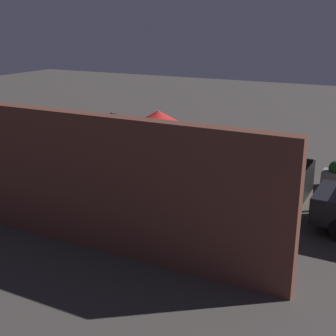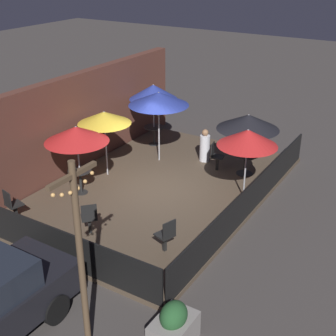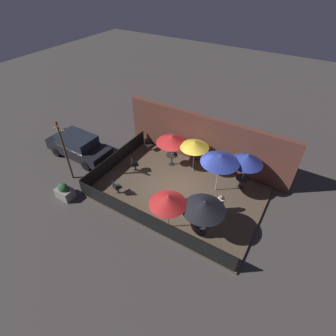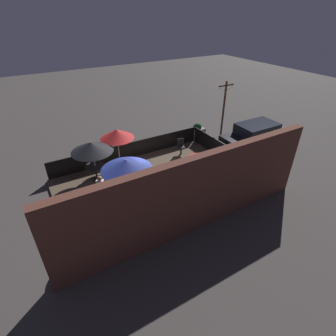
% 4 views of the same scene
% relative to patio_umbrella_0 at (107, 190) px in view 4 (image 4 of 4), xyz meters
% --- Properties ---
extents(ground_plane, '(60.00, 60.00, 0.00)m').
position_rel_patio_umbrella_0_xyz_m(ground_plane, '(-2.91, -2.10, -2.18)').
color(ground_plane, '#423D3A').
extents(patio_deck, '(9.14, 6.14, 0.12)m').
position_rel_patio_umbrella_0_xyz_m(patio_deck, '(-2.91, -2.10, -2.12)').
color(patio_deck, brown).
rests_on(patio_deck, ground_plane).
extents(building_wall, '(10.74, 0.36, 3.27)m').
position_rel_patio_umbrella_0_xyz_m(building_wall, '(-2.91, 1.19, -0.55)').
color(building_wall, brown).
rests_on(building_wall, ground_plane).
extents(fence_front, '(8.94, 0.05, 0.95)m').
position_rel_patio_umbrella_0_xyz_m(fence_front, '(-2.91, -5.13, -1.59)').
color(fence_front, black).
rests_on(fence_front, patio_deck).
extents(fence_side_left, '(0.05, 5.94, 0.95)m').
position_rel_patio_umbrella_0_xyz_m(fence_side_left, '(-7.44, -2.10, -1.59)').
color(fence_side_left, black).
rests_on(fence_side_left, patio_deck).
extents(patio_umbrella_0, '(1.78, 1.78, 2.34)m').
position_rel_patio_umbrella_0_xyz_m(patio_umbrella_0, '(0.00, 0.00, 0.00)').
color(patio_umbrella_0, '#B2B2B7').
rests_on(patio_umbrella_0, patio_deck).
extents(patio_umbrella_1, '(2.01, 2.01, 2.06)m').
position_rel_patio_umbrella_0_xyz_m(patio_umbrella_1, '(-0.59, -3.97, -0.24)').
color(patio_umbrella_1, '#B2B2B7').
rests_on(patio_umbrella_1, patio_deck).
extents(patio_umbrella_2, '(1.89, 1.89, 2.15)m').
position_rel_patio_umbrella_0_xyz_m(patio_umbrella_2, '(-4.46, -0.25, -0.14)').
color(patio_umbrella_2, '#B2B2B7').
rests_on(patio_umbrella_2, patio_deck).
extents(patio_umbrella_3, '(2.05, 2.05, 2.47)m').
position_rel_patio_umbrella_0_xyz_m(patio_umbrella_3, '(-1.14, -0.96, 0.18)').
color(patio_umbrella_3, '#B2B2B7').
rests_on(patio_umbrella_3, patio_deck).
extents(patio_umbrella_4, '(1.70, 1.70, 2.18)m').
position_rel_patio_umbrella_0_xyz_m(patio_umbrella_4, '(-3.02, -0.13, -0.08)').
color(patio_umbrella_4, '#B2B2B7').
rests_on(patio_umbrella_4, patio_deck).
extents(patio_umbrella_5, '(1.76, 1.76, 2.15)m').
position_rel_patio_umbrella_0_xyz_m(patio_umbrella_5, '(-2.09, -4.58, -0.16)').
color(patio_umbrella_5, '#B2B2B7').
rests_on(patio_umbrella_5, patio_deck).
extents(dining_table_0, '(0.75, 0.75, 0.72)m').
position_rel_patio_umbrella_0_xyz_m(dining_table_0, '(0.00, 0.00, -1.50)').
color(dining_table_0, black).
rests_on(dining_table_0, patio_deck).
extents(dining_table_1, '(0.99, 0.99, 0.77)m').
position_rel_patio_umbrella_0_xyz_m(dining_table_1, '(-0.59, -3.97, -1.45)').
color(dining_table_1, black).
rests_on(dining_table_1, patio_deck).
extents(dining_table_2, '(0.71, 0.71, 0.77)m').
position_rel_patio_umbrella_0_xyz_m(dining_table_2, '(-4.46, -0.25, -1.47)').
color(dining_table_2, black).
rests_on(dining_table_2, patio_deck).
extents(patio_chair_0, '(0.48, 0.48, 0.91)m').
position_rel_patio_umbrella_0_xyz_m(patio_chair_0, '(-6.64, 0.28, -1.57)').
color(patio_chair_0, black).
rests_on(patio_chair_0, patio_deck).
extents(patio_chair_1, '(0.48, 0.48, 0.94)m').
position_rel_patio_umbrella_0_xyz_m(patio_chair_1, '(-0.81, -3.00, -1.54)').
color(patio_chair_1, black).
rests_on(patio_chair_1, patio_deck).
extents(patio_chair_2, '(0.50, 0.50, 0.91)m').
position_rel_patio_umbrella_0_xyz_m(patio_chair_2, '(-5.73, -4.10, -1.56)').
color(patio_chair_2, black).
rests_on(patio_chair_2, patio_deck).
extents(patio_chair_3, '(0.57, 0.57, 0.93)m').
position_rel_patio_umbrella_0_xyz_m(patio_chair_3, '(-6.10, -1.99, -1.55)').
color(patio_chair_3, black).
rests_on(patio_chair_3, patio_deck).
extents(patron_0, '(0.48, 0.48, 1.17)m').
position_rel_patio_umbrella_0_xyz_m(patron_0, '(-0.34, -2.34, -1.54)').
color(patron_0, silver).
rests_on(patron_0, patio_deck).
extents(planter_box, '(0.94, 0.66, 0.97)m').
position_rel_patio_umbrella_0_xyz_m(planter_box, '(-8.08, -5.72, -1.76)').
color(planter_box, gray).
rests_on(planter_box, ground_plane).
extents(light_post, '(1.10, 0.12, 3.88)m').
position_rel_patio_umbrella_0_xyz_m(light_post, '(-8.98, -4.37, -0.01)').
color(light_post, brown).
rests_on(light_post, ground_plane).
extents(parked_car_0, '(4.45, 1.85, 1.62)m').
position_rel_patio_umbrella_0_xyz_m(parked_car_0, '(-10.18, -2.56, -1.34)').
color(parked_car_0, black).
rests_on(parked_car_0, ground_plane).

